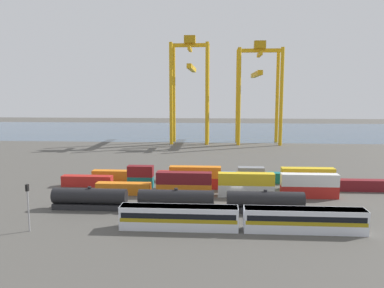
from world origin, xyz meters
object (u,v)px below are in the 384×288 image
freight_tank_row (176,200)px  shipping_container_5 (309,192)px  gantry_crane_west (190,79)px  shipping_container_10 (195,183)px  shipping_container_12 (251,184)px  shipping_container_1 (184,189)px  shipping_container_20 (279,178)px  passenger_train (241,218)px  gantry_crane_central (258,82)px  signal_mast (28,201)px  shipping_container_17 (116,175)px  shipping_container_3 (246,191)px

freight_tank_row → shipping_container_5: 29.75m
freight_tank_row → gantry_crane_west: size_ratio=1.03×
shipping_container_10 → shipping_container_12: 13.05m
shipping_container_1 → shipping_container_10: size_ratio=1.00×
gantry_crane_west → shipping_container_20: bearing=-70.2°
passenger_train → shipping_container_10: size_ratio=3.30×
shipping_container_10 → freight_tank_row: bearing=-98.3°
gantry_crane_central → signal_mast: bearing=-112.9°
signal_mast → shipping_container_1: 33.42m
shipping_container_20 → gantry_crane_west: bearing=109.8°
shipping_container_5 → shipping_container_12: same height
shipping_container_5 → shipping_container_20: (-4.24, 13.16, 0.00)m
freight_tank_row → shipping_container_17: size_ratio=3.97×
shipping_container_17 → shipping_container_20: same height
shipping_container_10 → gantry_crane_central: size_ratio=0.27×
shipping_container_3 → shipping_container_17: (-32.23, 13.16, 0.00)m
gantry_crane_central → passenger_train: bearing=-97.0°
shipping_container_1 → shipping_container_10: (2.07, 6.58, 0.00)m
freight_tank_row → passenger_train: bearing=-39.9°
shipping_container_12 → shipping_container_3: bearing=-103.7°
shipping_container_3 → gantry_crane_west: (-18.60, 90.48, 26.93)m
shipping_container_20 → gantry_crane_west: (-27.89, 77.32, 26.93)m
signal_mast → gantry_crane_west: (18.20, 114.15, 23.16)m
shipping_container_5 → shipping_container_10: 25.82m
shipping_container_5 → gantry_crane_central: 94.08m
freight_tank_row → shipping_container_5: size_ratio=3.97×
shipping_container_5 → passenger_train: bearing=-127.0°
shipping_container_3 → shipping_container_5: size_ratio=1.00×
shipping_container_12 → gantry_crane_central: (9.78, 83.96, 25.47)m
shipping_container_12 → shipping_container_20: same height
shipping_container_10 → shipping_container_17: bearing=162.4°
passenger_train → gantry_crane_west: bearing=98.3°
shipping_container_5 → shipping_container_10: size_ratio=1.00×
shipping_container_3 → shipping_container_5: (13.52, 0.00, 0.00)m
shipping_container_5 → shipping_container_12: bearing=151.1°
passenger_train → signal_mast: bearing=-175.5°
shipping_container_12 → passenger_train: bearing=-98.1°
passenger_train → signal_mast: size_ratio=5.10×
passenger_train → freight_tank_row: bearing=140.1°
freight_tank_row → shipping_container_3: (14.05, 11.15, -0.80)m
passenger_train → freight_tank_row: freight_tank_row is taller
shipping_container_12 → shipping_container_17: same height
signal_mast → shipping_container_12: signal_mast is taller
signal_mast → gantry_crane_west: size_ratio=0.17×
shipping_container_3 → shipping_container_20: 16.10m
passenger_train → gantry_crane_central: bearing=83.0°
freight_tank_row → shipping_container_10: 17.94m
signal_mast → shipping_container_20: size_ratio=1.30×
shipping_container_12 → shipping_container_17: 34.46m
shipping_container_12 → freight_tank_row: bearing=-131.4°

